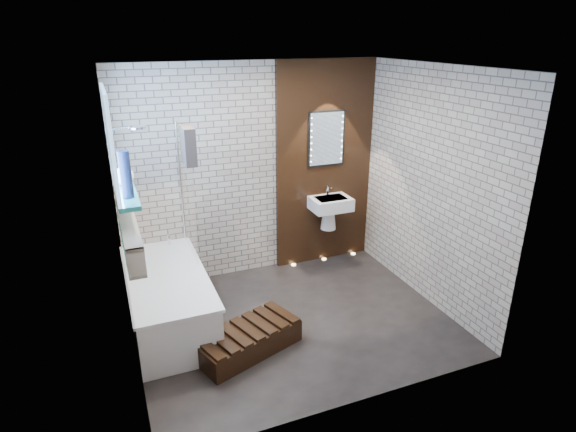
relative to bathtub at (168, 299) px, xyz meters
name	(u,v)px	position (x,y,z in m)	size (l,w,h in m)	color
ground	(293,321)	(1.22, -0.45, -0.29)	(3.20, 3.20, 0.00)	black
room_shell	(294,207)	(1.22, -0.45, 1.01)	(3.24, 3.20, 2.60)	#A28F81
walnut_panel	(324,165)	(2.17, 0.82, 1.01)	(1.30, 0.06, 2.60)	black
clerestory_window	(113,153)	(-0.34, -0.10, 1.61)	(0.18, 1.00, 0.94)	#7FADE0
display_niche	(130,234)	(-0.31, -0.30, 0.91)	(0.14, 1.30, 0.26)	#217C78
bathtub	(168,299)	(0.00, 0.00, 0.00)	(0.79, 1.74, 0.70)	white
bath_screen	(187,192)	(0.35, 0.44, 0.99)	(0.01, 0.78, 1.40)	white
towel	(188,146)	(0.35, 0.15, 1.56)	(0.11, 0.28, 0.37)	#292321
shower_head	(137,127)	(-0.08, 0.50, 1.71)	(0.18, 0.18, 0.02)	silver
washbasin	(330,208)	(2.17, 0.62, 0.50)	(0.50, 0.36, 0.58)	white
led_mirror	(327,139)	(2.17, 0.78, 1.36)	(0.50, 0.02, 0.70)	black
walnut_step	(248,340)	(0.62, -0.75, -0.18)	(1.01, 0.45, 0.23)	black
niche_bottles	(133,252)	(-0.31, -0.63, 0.87)	(0.06, 0.26, 0.14)	#993B17
sill_vases	(125,175)	(-0.28, -0.10, 1.40)	(0.18, 0.52, 0.41)	white
floor_uplights	(324,259)	(2.17, 0.75, -0.29)	(0.96, 0.06, 0.01)	#FFD899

